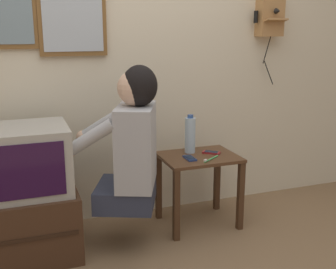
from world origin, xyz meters
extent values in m
cube|color=beige|center=(0.00, 1.12, 1.27)|extent=(6.80, 0.05, 2.55)
cube|color=#51331E|center=(0.46, 0.75, 0.51)|extent=(0.53, 0.42, 0.02)
cube|color=#452B1A|center=(0.22, 0.57, 0.25)|extent=(0.04, 0.04, 0.50)
cube|color=#452B1A|center=(0.70, 0.57, 0.25)|extent=(0.04, 0.04, 0.50)
cube|color=#452B1A|center=(0.22, 0.94, 0.25)|extent=(0.04, 0.04, 0.50)
cube|color=#452B1A|center=(0.70, 0.94, 0.25)|extent=(0.04, 0.04, 0.50)
cube|color=#2D3347|center=(-0.11, 0.62, 0.35)|extent=(0.48, 0.49, 0.14)
cube|color=#ADADB2|center=(-0.05, 0.59, 0.68)|extent=(0.36, 0.46, 0.51)
sphere|color=#DBAD8E|center=(-0.05, 0.59, 1.04)|extent=(0.22, 0.22, 0.22)
ellipsoid|color=black|center=(-0.02, 0.58, 1.05)|extent=(0.29, 0.29, 0.25)
cylinder|color=#ADADB2|center=(-0.34, 0.53, 0.77)|extent=(0.31, 0.19, 0.23)
cylinder|color=#ADADB2|center=(-0.20, 0.84, 0.77)|extent=(0.31, 0.19, 0.23)
sphere|color=#DBAD8E|center=(-0.46, 0.58, 0.69)|extent=(0.09, 0.09, 0.09)
sphere|color=#DBAD8E|center=(-0.33, 0.90, 0.69)|extent=(0.09, 0.09, 0.09)
cube|color=#422819|center=(-0.70, 0.73, 0.21)|extent=(0.57, 0.55, 0.42)
cube|color=black|center=(-0.70, 0.45, 0.23)|extent=(0.51, 0.01, 0.02)
cube|color=#ADA89E|center=(-0.72, 0.73, 0.62)|extent=(0.55, 0.47, 0.40)
cube|color=#280F33|center=(-0.72, 0.49, 0.62)|extent=(0.45, 0.01, 0.31)
cube|color=#AD7A47|center=(1.16, 1.04, 1.49)|extent=(0.20, 0.11, 0.32)
cube|color=#AD7A47|center=(1.16, 0.96, 1.45)|extent=(0.18, 0.07, 0.03)
cone|color=black|center=(1.16, 0.94, 1.51)|extent=(0.04, 0.05, 0.04)
cylinder|color=black|center=(1.04, 1.04, 1.47)|extent=(0.03, 0.03, 0.09)
cylinder|color=black|center=(1.14, 1.03, 1.23)|extent=(0.04, 0.04, 0.22)
cylinder|color=black|center=(1.17, 1.03, 1.05)|extent=(0.07, 0.06, 0.19)
cube|color=brown|center=(-0.74, 1.09, 1.47)|extent=(0.37, 0.02, 0.43)
cube|color=gray|center=(-0.74, 1.07, 1.47)|extent=(0.32, 0.01, 0.37)
cube|color=brown|center=(-0.33, 1.08, 1.51)|extent=(0.45, 0.03, 0.60)
cube|color=#B2BCC6|center=(-0.33, 1.07, 1.51)|extent=(0.39, 0.01, 0.54)
cube|color=navy|center=(0.36, 0.70, 0.52)|extent=(0.06, 0.12, 0.01)
cube|color=black|center=(0.36, 0.70, 0.53)|extent=(0.05, 0.10, 0.00)
cube|color=maroon|center=(0.56, 0.77, 0.52)|extent=(0.13, 0.13, 0.01)
cube|color=black|center=(0.56, 0.77, 0.53)|extent=(0.11, 0.10, 0.00)
cylinder|color=#ADC6DB|center=(0.43, 0.85, 0.64)|extent=(0.08, 0.08, 0.26)
cylinder|color=#2D4C8C|center=(0.43, 0.85, 0.78)|extent=(0.04, 0.04, 0.02)
cylinder|color=#4CBF66|center=(0.50, 0.64, 0.52)|extent=(0.16, 0.12, 0.01)
cube|color=white|center=(0.43, 0.59, 0.53)|extent=(0.03, 0.02, 0.01)
camera|label=1|loc=(-0.72, -1.84, 1.38)|focal=45.00mm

